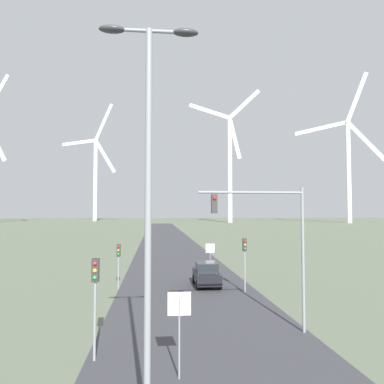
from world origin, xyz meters
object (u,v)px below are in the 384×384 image
stop_sign_far (210,253)px  traffic_light_mast_overhead (269,229)px  streetlamp (148,180)px  traffic_light_post_near_right (245,253)px  traffic_light_post_near_left (95,286)px  traffic_light_post_mid_left (118,256)px  wind_turbine_center (230,158)px  wind_turbine_right (348,159)px  car_approaching (207,274)px  wind_turbine_left (95,170)px  stop_sign_near (179,318)px

stop_sign_far → traffic_light_mast_overhead: bearing=-88.9°
streetlamp → traffic_light_mast_overhead: streetlamp is taller
stop_sign_far → traffic_light_post_near_right: 8.32m
traffic_light_post_near_left → traffic_light_post_mid_left: (-0.39, 13.26, -0.44)m
streetlamp → wind_turbine_center: size_ratio=0.16×
traffic_light_post_near_right → wind_turbine_right: bearing=59.2°
traffic_light_post_mid_left → wind_turbine_center: 159.81m
traffic_light_post_mid_left → wind_turbine_right: bearing=56.2°
traffic_light_post_near_left → car_approaching: bearing=65.5°
traffic_light_post_near_left → wind_turbine_center: 172.32m
wind_turbine_left → wind_turbine_right: wind_turbine_right is taller
stop_sign_near → streetlamp: bearing=-107.4°
streetlamp → stop_sign_near: size_ratio=3.61×
traffic_light_post_near_right → wind_turbine_center: (29.97, 154.11, 28.87)m
wind_turbine_left → wind_turbine_right: (125.46, -46.46, 1.59)m
traffic_light_post_near_right → traffic_light_post_mid_left: size_ratio=1.15×
traffic_light_post_mid_left → wind_turbine_left: 191.63m
stop_sign_near → traffic_light_mast_overhead: 6.90m
stop_sign_far → wind_turbine_left: wind_turbine_left is taller
streetlamp → stop_sign_far: bearing=78.0°
traffic_light_mast_overhead → traffic_light_post_near_left: bearing=-162.2°
wind_turbine_center → stop_sign_far: bearing=-102.1°
wind_turbine_left → car_approaching: bearing=-78.5°
traffic_light_post_near_right → traffic_light_post_mid_left: (-9.06, 1.92, -0.36)m
stop_sign_near → car_approaching: 15.88m
streetlamp → car_approaching: (4.10, 18.82, -5.66)m
traffic_light_mast_overhead → car_approaching: traffic_light_mast_overhead is taller
traffic_light_post_near_left → traffic_light_post_near_right: (8.66, 11.34, -0.08)m
wind_turbine_left → wind_turbine_center: size_ratio=0.99×
traffic_light_post_near_right → traffic_light_post_mid_left: bearing=168.0°
stop_sign_near → traffic_light_post_near_right: (5.51, 13.21, 0.72)m
stop_sign_near → wind_turbine_center: bearing=78.0°
stop_sign_far → wind_turbine_center: bearing=77.9°
traffic_light_post_near_right → car_approaching: (-2.43, 2.33, -1.87)m
stop_sign_far → wind_turbine_center: (31.27, 145.94, 29.76)m
stop_sign_near → stop_sign_far: (4.21, 21.38, -0.17)m
stop_sign_near → car_approaching: size_ratio=0.72×
stop_sign_far → traffic_light_post_near_left: 20.88m
streetlamp → wind_turbine_center: wind_turbine_center is taller
traffic_light_post_near_right → traffic_light_post_mid_left: 9.26m
traffic_light_post_near_left → wind_turbine_right: wind_turbine_right is taller
stop_sign_near → wind_turbine_left: bearing=99.8°
traffic_light_mast_overhead → wind_turbine_right: bearing=60.4°
stop_sign_near → stop_sign_far: stop_sign_near is taller
wind_turbine_right → traffic_light_post_mid_left: bearing=-123.8°
streetlamp → traffic_light_post_near_left: streetlamp is taller
stop_sign_near → traffic_light_post_mid_left: bearing=103.2°
streetlamp → traffic_light_post_near_left: bearing=112.5°
stop_sign_far → wind_turbine_right: (86.30, 134.48, 28.51)m
traffic_light_post_near_left → traffic_light_mast_overhead: bearing=17.8°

